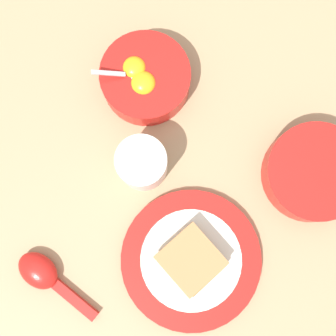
# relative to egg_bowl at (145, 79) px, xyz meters

# --- Properties ---
(ground_plane) EXTENTS (3.00, 3.00, 0.00)m
(ground_plane) POSITION_rel_egg_bowl_xyz_m (-0.18, -0.07, -0.03)
(ground_plane) COLOR tan
(egg_bowl) EXTENTS (0.15, 0.15, 0.08)m
(egg_bowl) POSITION_rel_egg_bowl_xyz_m (0.00, 0.00, 0.00)
(egg_bowl) COLOR red
(egg_bowl) RESTS_ON ground_plane
(toast_plate) EXTENTS (0.22, 0.22, 0.02)m
(toast_plate) POSITION_rel_egg_bowl_xyz_m (-0.29, -0.10, -0.02)
(toast_plate) COLOR red
(toast_plate) RESTS_ON ground_plane
(toast_sandwich) EXTENTS (0.12, 0.12, 0.03)m
(toast_sandwich) POSITION_rel_egg_bowl_xyz_m (-0.29, -0.10, 0.00)
(toast_sandwich) COLOR #9E7042
(toast_sandwich) RESTS_ON toast_plate
(soup_spoon) EXTENTS (0.11, 0.14, 0.03)m
(soup_spoon) POSITION_rel_egg_bowl_xyz_m (-0.33, 0.14, -0.01)
(soup_spoon) COLOR red
(soup_spoon) RESTS_ON ground_plane
(congee_bowl) EXTENTS (0.16, 0.16, 0.05)m
(congee_bowl) POSITION_rel_egg_bowl_xyz_m (-0.13, -0.28, 0.00)
(congee_bowl) COLOR red
(congee_bowl) RESTS_ON ground_plane
(drinking_cup) EXTENTS (0.08, 0.08, 0.09)m
(drinking_cup) POSITION_rel_egg_bowl_xyz_m (-0.14, -0.01, 0.02)
(drinking_cup) COLOR silver
(drinking_cup) RESTS_ON ground_plane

